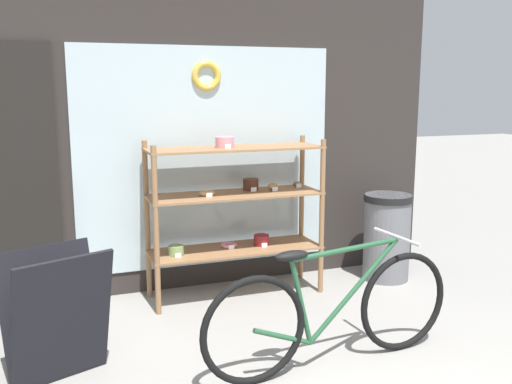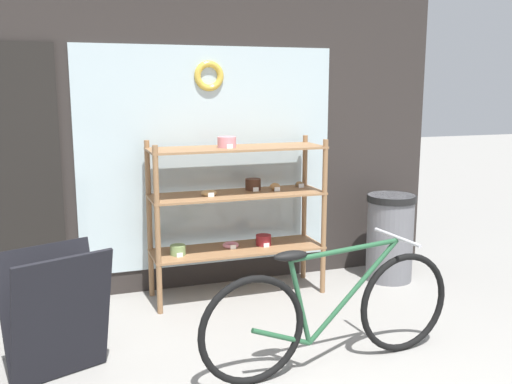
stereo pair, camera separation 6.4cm
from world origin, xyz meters
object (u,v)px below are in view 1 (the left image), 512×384
(sandwich_board, at_px, (57,316))
(display_case, at_px, (235,202))
(trash_bin, at_px, (387,234))
(bicycle, at_px, (332,312))

(sandwich_board, bearing_deg, display_case, 13.47)
(display_case, bearing_deg, trash_bin, -3.90)
(display_case, relative_size, trash_bin, 1.83)
(display_case, distance_m, trash_bin, 1.49)
(sandwich_board, bearing_deg, trash_bin, -3.73)
(trash_bin, bearing_deg, display_case, 176.10)
(bicycle, bearing_deg, display_case, 92.62)
(display_case, xyz_separation_m, bicycle, (0.18, -1.43, -0.44))
(bicycle, xyz_separation_m, sandwich_board, (-1.64, 0.42, 0.04))
(display_case, relative_size, bicycle, 0.82)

